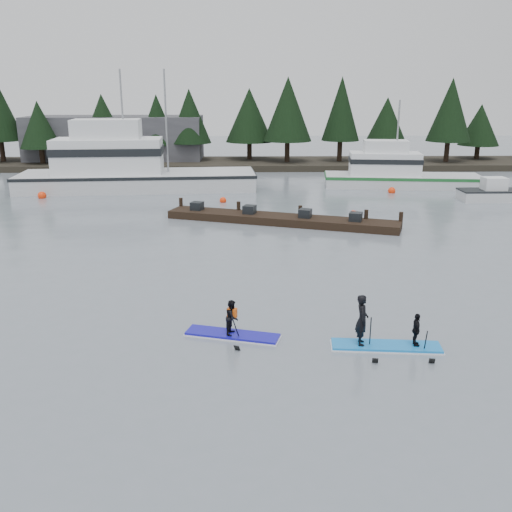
{
  "coord_description": "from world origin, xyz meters",
  "views": [
    {
      "loc": [
        -0.45,
        -17.03,
        7.97
      ],
      "look_at": [
        0.0,
        6.0,
        1.1
      ],
      "focal_mm": 40.0,
      "sensor_mm": 36.0,
      "label": 1
    }
  ],
  "objects_px": {
    "paddleboard_solo": "(232,325)",
    "paddleboard_duo": "(382,332)",
    "fishing_boat_large": "(131,179)",
    "fishing_boat_medium": "(398,180)",
    "floating_dock": "(281,219)"
  },
  "relations": [
    {
      "from": "paddleboard_solo",
      "to": "paddleboard_duo",
      "type": "xyz_separation_m",
      "value": [
        4.72,
        -0.94,
        0.16
      ]
    },
    {
      "from": "paddleboard_duo",
      "to": "fishing_boat_large",
      "type": "bearing_deg",
      "value": 119.85
    },
    {
      "from": "floating_dock",
      "to": "paddleboard_solo",
      "type": "xyz_separation_m",
      "value": [
        -2.6,
        -16.25,
        0.17
      ]
    },
    {
      "from": "floating_dock",
      "to": "paddleboard_duo",
      "type": "relative_size",
      "value": 4.08
    },
    {
      "from": "fishing_boat_large",
      "to": "paddleboard_duo",
      "type": "xyz_separation_m",
      "value": [
        13.44,
        -29.37,
        -0.23
      ]
    },
    {
      "from": "fishing_boat_medium",
      "to": "fishing_boat_large",
      "type": "bearing_deg",
      "value": -171.45
    },
    {
      "from": "paddleboard_solo",
      "to": "fishing_boat_medium",
      "type": "bearing_deg",
      "value": 81.72
    },
    {
      "from": "fishing_boat_large",
      "to": "floating_dock",
      "type": "height_order",
      "value": "fishing_boat_large"
    },
    {
      "from": "fishing_boat_large",
      "to": "paddleboard_duo",
      "type": "relative_size",
      "value": 5.42
    },
    {
      "from": "fishing_boat_large",
      "to": "paddleboard_solo",
      "type": "height_order",
      "value": "fishing_boat_large"
    },
    {
      "from": "paddleboard_solo",
      "to": "paddleboard_duo",
      "type": "distance_m",
      "value": 4.82
    },
    {
      "from": "fishing_boat_medium",
      "to": "floating_dock",
      "type": "distance_m",
      "value": 16.74
    },
    {
      "from": "fishing_boat_large",
      "to": "fishing_boat_medium",
      "type": "bearing_deg",
      "value": -1.76
    },
    {
      "from": "fishing_boat_large",
      "to": "fishing_boat_medium",
      "type": "height_order",
      "value": "fishing_boat_large"
    },
    {
      "from": "floating_dock",
      "to": "paddleboard_duo",
      "type": "distance_m",
      "value": 17.33
    }
  ]
}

